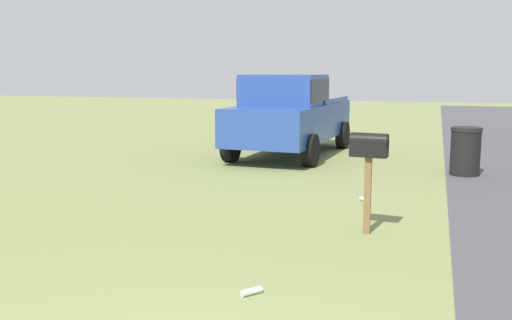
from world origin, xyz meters
name	(u,v)px	position (x,y,z in m)	size (l,w,h in m)	color
mailbox	(369,153)	(5.25, -0.55, 1.10)	(0.26, 0.51, 1.37)	brown
pickup_truck	(289,113)	(12.00, 2.24, 1.11)	(5.30, 2.50, 2.09)	#284793
trash_bin	(465,151)	(10.33, -2.00, 0.51)	(0.64, 0.64, 1.02)	black
litter_bottle_midfield_a	(364,199)	(7.17, -0.29, 0.04)	(0.07, 0.07, 0.22)	#B2D8BF
litter_bottle_near_hydrant	(251,291)	(2.71, 0.28, 0.04)	(0.07, 0.07, 0.22)	#B2D8BF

